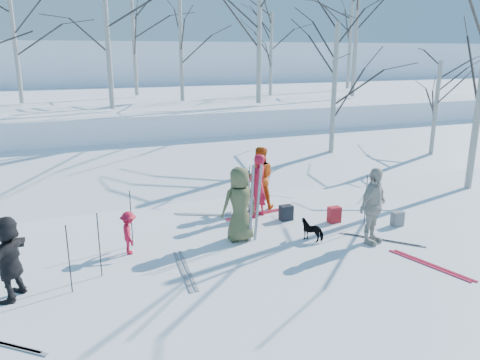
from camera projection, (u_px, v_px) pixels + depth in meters
name	position (u px, v px, depth m)	size (l,w,h in m)	color
ground	(265.00, 252.00, 10.52)	(120.00, 120.00, 0.00)	white
snow_ramp	(184.00, 173.00, 16.76)	(70.00, 9.50, 1.40)	white
snow_plateau	(135.00, 115.00, 25.49)	(70.00, 18.00, 2.20)	white
far_hill	(97.00, 77.00, 44.04)	(90.00, 30.00, 6.00)	white
skier_olive_center	(240.00, 204.00, 10.97)	(0.88, 0.57, 1.79)	#4B5130
skier_red_north	(258.00, 186.00, 12.58)	(0.63, 0.42, 1.74)	red
skier_redor_behind	(259.00, 178.00, 13.30)	(0.87, 0.68, 1.78)	#C94E0F
skier_red_seated	(129.00, 233.00, 10.34)	(0.63, 0.36, 0.98)	red
skier_cream_east	(373.00, 206.00, 10.80)	(1.07, 0.44, 1.82)	beige
skier_grey_west	(8.00, 258.00, 8.38)	(1.46, 0.47, 1.58)	black
dog	(312.00, 230.00, 11.15)	(0.27, 0.60, 0.51)	black
upright_ski_left	(251.00, 204.00, 10.83)	(0.07, 0.02, 1.90)	silver
upright_ski_right	(258.00, 203.00, 10.87)	(0.07, 0.02, 1.90)	silver
ski_pair_a	(381.00, 240.00, 11.18)	(1.43, 1.54, 0.02)	silver
ski_pair_b	(430.00, 265.00, 9.86)	(0.69, 1.89, 0.02)	#A41730
ski_pair_c	(185.00, 270.00, 9.63)	(0.34, 1.91, 0.02)	silver
ski_pair_e	(256.00, 214.00, 12.94)	(1.91, 0.46, 0.02)	#A41730
ski_pair_f	(209.00, 215.00, 12.89)	(1.80, 1.00, 0.02)	silver
ski_pole_a	(248.00, 195.00, 12.46)	(0.02, 0.02, 1.34)	black
ski_pole_b	(249.00, 189.00, 12.96)	(0.02, 0.02, 1.34)	black
ski_pole_c	(69.00, 259.00, 8.60)	(0.02, 0.02, 1.34)	black
ski_pole_d	(99.00, 245.00, 9.23)	(0.02, 0.02, 1.34)	black
ski_pole_e	(131.00, 219.00, 10.68)	(0.02, 0.02, 1.34)	black
ski_pole_f	(378.00, 201.00, 11.95)	(0.02, 0.02, 1.34)	black
ski_pole_g	(366.00, 200.00, 11.99)	(0.02, 0.02, 1.34)	black
backpack_red	(334.00, 215.00, 12.32)	(0.32, 0.22, 0.42)	#AE1A22
backpack_grey	(397.00, 219.00, 12.07)	(0.30, 0.20, 0.38)	slate
backpack_dark	(286.00, 213.00, 12.49)	(0.34, 0.24, 0.40)	black
birch_plateau_a	(181.00, 47.00, 20.56)	(3.88, 3.88, 4.68)	silver
birch_plateau_b	(14.00, 35.00, 19.45)	(4.56, 4.56, 5.66)	silver
birch_plateau_c	(271.00, 55.00, 23.32)	(3.41, 3.41, 4.01)	silver
birch_plateau_e	(259.00, 24.00, 19.37)	(5.16, 5.16, 6.51)	silver
birch_plateau_f	(356.00, 26.00, 22.37)	(5.28, 5.28, 6.69)	silver
birch_plateau_g	(351.00, 30.00, 27.32)	(5.33, 5.33, 6.76)	silver
birch_plateau_h	(107.00, 27.00, 17.40)	(4.83, 4.83, 6.04)	silver
birch_plateau_j	(134.00, 38.00, 23.08)	(4.48, 4.48, 5.55)	silver
birch_edge_c	(435.00, 113.00, 18.30)	(3.42, 3.42, 4.03)	silver
birch_edge_e	(334.00, 98.00, 17.39)	(4.36, 4.36, 5.38)	silver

